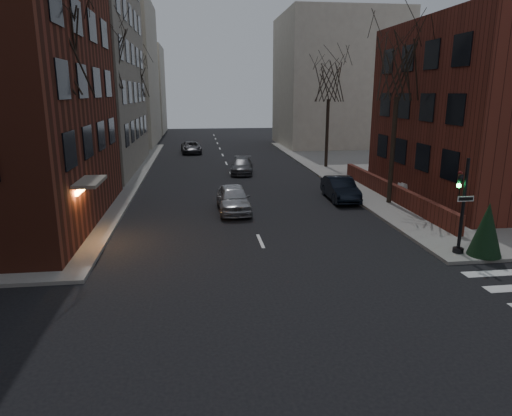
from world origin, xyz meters
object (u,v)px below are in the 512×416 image
Objects in this scene: tree_left_b at (106,59)px; car_lane_gray at (242,166)px; tree_right_a at (399,68)px; streetlamp_near at (110,133)px; car_lane_far at (191,147)px; sandwich_board at (402,191)px; tree_left_a at (55,51)px; traffic_signal at (461,212)px; car_lane_silver at (233,198)px; tree_right_b at (329,82)px; tree_left_c at (133,78)px; evergreen_shrub at (487,229)px; streetlamp_far at (144,116)px; parked_sedan at (340,189)px.

tree_left_b reaches higher than car_lane_gray.
tree_right_a is 1.55× the size of streetlamp_near.
sandwich_board is at bearing -66.25° from car_lane_far.
traffic_signal is at bearing -16.65° from tree_left_a.
car_lane_gray is 14.61m from car_lane_far.
car_lane_silver is at bearing 24.28° from tree_left_a.
car_lane_gray is (-7.85, -1.83, -6.95)m from tree_right_b.
tree_right_a is (17.60, -22.00, 0.00)m from tree_left_c.
car_lane_far is (-12.22, 12.11, -6.94)m from tree_right_b.
evergreen_shrub is at bearing -89.52° from tree_right_a.
tree_left_c is at bearing 155.56° from tree_right_b.
car_lane_silver is at bearing -46.37° from tree_left_b.
tree_right_b reaches higher than car_lane_gray.
car_lane_gray is at bearing 41.75° from streetlamp_near.
tree_left_b reaches higher than traffic_signal.
tree_left_b is at bearing 155.56° from tree_right_a.
tree_left_b is 25.99m from evergreen_shrub.
streetlamp_near reaches higher than car_lane_gray.
car_lane_silver is 26.63m from car_lane_far.
streetlamp_far is 29.74m from sandwich_board.
tree_left_c is at bearing 108.74° from car_lane_silver.
tree_left_a is 11.68m from car_lane_silver.
tree_left_b is 19.35m from tree_right_a.
streetlamp_near is 22.90m from car_lane_far.
tree_left_b is 20.62m from car_lane_far.
car_lane_gray is at bearing -76.59° from car_lane_far.
car_lane_far is (4.78, 22.11, -3.59)m from streetlamp_near.
streetlamp_near reaches higher than car_lane_far.
tree_left_a is 2.28× the size of car_lane_silver.
tree_right_b reaches higher than sandwich_board.
streetlamp_far is 1.41× the size of parked_sedan.
tree_right_a is at bearing -54.69° from streetlamp_far.
tree_left_c is 1.55× the size of streetlamp_near.
car_lane_silver reaches higher than car_lane_far.
car_lane_silver is at bearing 178.83° from sandwich_board.
tree_right_a is at bearing -49.20° from car_lane_gray.
streetlamp_far is at bearing -160.20° from car_lane_far.
car_lane_silver is at bearing -88.35° from car_lane_far.
traffic_signal reaches higher than sandwich_board.
tree_left_b is (-16.74, 17.01, 7.00)m from traffic_signal.
tree_left_c is 9.44× the size of sandwich_board.
tree_right_b is at bearing 45.64° from tree_left_a.
tree_right_b is 18.55m from car_lane_far.
tree_left_a is 26.00m from tree_left_c.
tree_left_b is 21.74m from sandwich_board.
traffic_signal is 1.78× the size of evergreen_shrub.
car_lane_gray is (1.75, 12.56, -0.13)m from car_lane_silver.
parked_sedan reaches higher than sandwich_board.
traffic_signal is 0.44× the size of tree_right_b.
tree_right_b is at bearing 55.37° from car_lane_silver.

